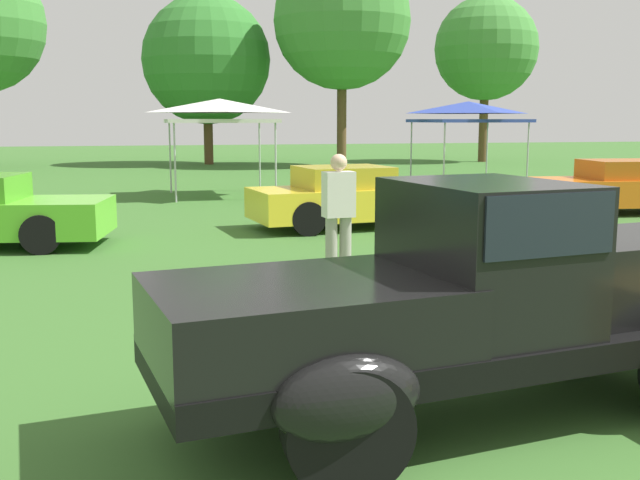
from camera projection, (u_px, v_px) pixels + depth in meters
name	position (u px, v px, depth m)	size (l,w,h in m)	color
ground_plane	(525.00, 405.00, 5.63)	(120.00, 120.00, 0.00)	#386628
feature_pickup_truck	(474.00, 298.00, 5.33)	(4.72, 2.31, 1.70)	black
show_car_yellow	(349.00, 198.00, 14.84)	(4.09, 2.14, 1.22)	yellow
show_car_orange	(635.00, 187.00, 17.17)	(4.72, 2.17, 1.22)	orange
spectator_near_truck	(339.00, 213.00, 9.85)	(0.42, 0.28, 1.69)	#9E998E
canopy_tent_center_field	(219.00, 109.00, 20.64)	(2.94, 2.94, 2.71)	#B7B7BC
canopy_tent_right_field	(468.00, 110.00, 23.70)	(3.07, 3.07, 2.71)	#B7B7BC
treeline_center	(207.00, 60.00, 35.38)	(6.07, 6.07, 7.98)	brown
treeline_mid_right	(342.00, 21.00, 33.82)	(6.25, 6.25, 9.72)	brown
treeline_far_right	(486.00, 49.00, 37.50)	(5.18, 5.18, 8.27)	brown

